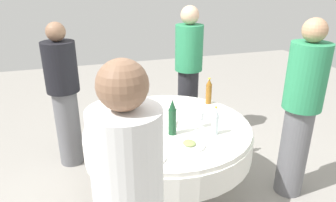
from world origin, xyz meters
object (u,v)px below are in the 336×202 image
at_px(bottle_amber_south, 209,92).
at_px(plate_front, 113,118).
at_px(dining_table, 168,139).
at_px(person_outer, 64,94).
at_px(person_west, 188,71).
at_px(bottle_clear_west, 144,101).
at_px(person_south, 301,109).
at_px(bottle_clear_outer, 215,122).
at_px(wine_glass_right, 148,121).
at_px(bottle_dark_green_far, 172,118).
at_px(wine_glass_west, 201,116).
at_px(plate_mid, 189,145).
at_px(plate_east, 151,158).
at_px(chair_inner, 123,106).

height_order(bottle_amber_south, plate_front, bottle_amber_south).
bearing_deg(dining_table, plate_front, 59.44).
height_order(person_outer, person_west, person_west).
relative_size(bottle_clear_west, person_south, 0.17).
xyz_separation_m(bottle_clear_outer, wine_glass_right, (0.19, 0.54, -0.01)).
relative_size(bottle_dark_green_far, bottle_amber_south, 1.16).
height_order(wine_glass_west, person_west, person_west).
height_order(bottle_dark_green_far, plate_mid, bottle_dark_green_far).
bearing_deg(bottle_clear_outer, plate_mid, 114.40).
bearing_deg(dining_table, bottle_clear_west, 25.29).
distance_m(dining_table, wine_glass_right, 0.34).
bearing_deg(bottle_amber_south, dining_table, 122.86).
relative_size(plate_mid, plate_east, 1.13).
bearing_deg(bottle_clear_outer, bottle_clear_west, 38.82).
relative_size(bottle_clear_west, plate_east, 1.29).
relative_size(wine_glass_right, person_south, 0.09).
height_order(wine_glass_right, person_west, person_west).
bearing_deg(person_west, bottle_clear_outer, -72.19).
xyz_separation_m(plate_east, person_outer, (1.35, 0.61, 0.08)).
bearing_deg(chair_inner, wine_glass_west, -79.82).
bearing_deg(bottle_clear_outer, chair_inner, 22.70).
bearing_deg(bottle_clear_west, wine_glass_right, 171.59).
height_order(dining_table, plate_east, plate_east).
bearing_deg(chair_inner, person_south, -58.19).
height_order(bottle_clear_outer, wine_glass_west, bottle_clear_outer).
bearing_deg(wine_glass_right, plate_mid, -141.25).
height_order(bottle_clear_outer, bottle_clear_west, bottle_clear_west).
height_order(dining_table, plate_mid, plate_mid).
xyz_separation_m(bottle_amber_south, person_west, (0.72, -0.05, 0.01)).
xyz_separation_m(bottle_clear_outer, bottle_clear_west, (0.59, 0.48, 0.02)).
relative_size(dining_table, person_south, 0.90).
xyz_separation_m(dining_table, bottle_clear_west, (0.31, 0.15, 0.28)).
xyz_separation_m(wine_glass_right, chair_inner, (1.17, 0.04, -0.33)).
relative_size(wine_glass_right, chair_inner, 0.17).
distance_m(plate_mid, person_outer, 1.57).
bearing_deg(plate_east, bottle_clear_outer, -70.44).
bearing_deg(plate_front, plate_mid, -143.01).
distance_m(dining_table, person_outer, 1.25).
distance_m(bottle_clear_west, person_west, 1.08).
xyz_separation_m(bottle_clear_west, plate_east, (-0.81, 0.14, -0.13)).
xyz_separation_m(bottle_clear_outer, person_west, (1.37, -0.27, 0.03)).
bearing_deg(wine_glass_right, person_outer, 36.20).
height_order(dining_table, wine_glass_right, wine_glass_right).
distance_m(wine_glass_west, plate_east, 0.68).
bearing_deg(person_outer, chair_inner, -26.42).
xyz_separation_m(bottle_amber_south, person_south, (-0.69, -0.59, 0.02)).
distance_m(bottle_clear_outer, plate_east, 0.66).
xyz_separation_m(plate_east, person_south, (0.17, -1.43, 0.14)).
bearing_deg(wine_glass_right, bottle_clear_outer, -109.90).
relative_size(wine_glass_west, person_west, 0.09).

